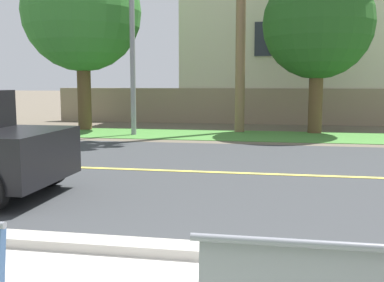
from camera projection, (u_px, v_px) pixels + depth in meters
The scene contains 10 objects.
ground_plane at pixel (237, 160), 10.00m from camera, with size 140.00×140.00×0.00m, color #665B4C.
curb_edge at pixel (188, 251), 4.48m from camera, with size 44.00×0.30×0.11m, color #ADA89E.
street_asphalt at pixel (230, 173), 8.54m from camera, with size 52.00×8.00×0.01m, color #383A3D.
road_centre_line at pixel (230, 173), 8.53m from camera, with size 48.00×0.14×0.01m, color #E0CC4C.
far_verge_grass at pixel (249, 136), 14.37m from camera, with size 48.00×2.80×0.02m, color #478438.
streetlamp at pixel (134, 6), 14.31m from camera, with size 0.24×2.10×6.93m.
shade_tree_far_left at pixel (84, 3), 15.63m from camera, with size 4.02×4.02×6.63m.
shade_tree_left at pixel (322, 15), 14.59m from camera, with size 3.49×3.49×5.76m.
garden_wall at pixel (213, 106), 18.69m from camera, with size 13.00×0.36×1.40m, color gray.
house_across_street at pixel (337, 43), 20.58m from camera, with size 14.01×6.91×6.61m.
Camera 1 is at (0.81, -1.88, 1.67)m, focal length 43.55 mm.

